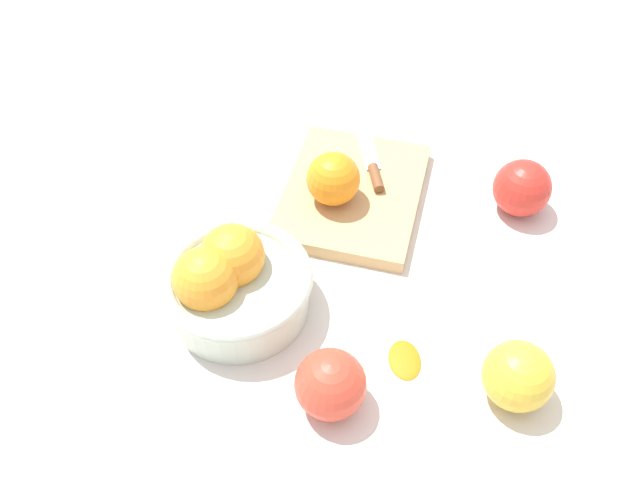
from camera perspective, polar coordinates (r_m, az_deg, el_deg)
ground_plane at (r=0.86m, az=2.72°, el=0.34°), size 2.40×2.40×0.00m
bowl at (r=0.76m, az=-7.41°, el=-3.56°), size 0.17×0.17×0.11m
cutting_board at (r=0.90m, az=2.77°, el=3.94°), size 0.24×0.20×0.02m
orange_on_board at (r=0.86m, az=1.12°, el=5.20°), size 0.07×0.07×0.07m
knife at (r=0.93m, az=4.35°, el=6.54°), size 0.15×0.06×0.01m
apple_front_left at (r=0.73m, az=16.41°, el=-10.97°), size 0.07×0.07×0.07m
apple_mid_left at (r=0.69m, az=0.88°, el=-12.10°), size 0.07×0.07×0.07m
apple_front_right at (r=0.91m, az=16.72°, el=4.24°), size 0.07×0.07×0.07m
citrus_peel at (r=0.75m, az=7.21°, el=-9.91°), size 0.06×0.05×0.01m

